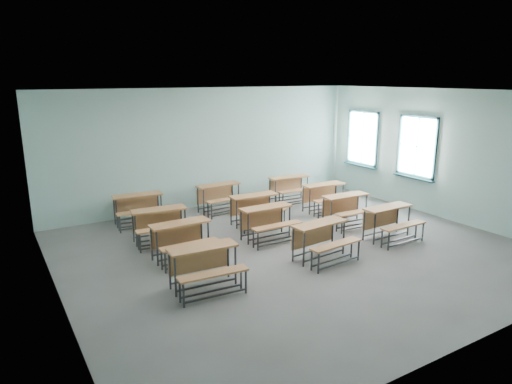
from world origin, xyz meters
TOP-DOWN VIEW (x-y plane):
  - room at (0.08, 0.03)m, footprint 9.04×8.04m
  - desk_unit_r0c0 at (-2.34, -0.68)m, footprint 1.21×0.86m
  - desk_unit_r0c1 at (0.16, -0.69)m, footprint 1.22×0.88m
  - desk_unit_r0c2 at (2.14, -0.57)m, footprint 1.17×0.80m
  - desk_unit_r1c0 at (-2.17, 0.73)m, footprint 1.17×0.79m
  - desk_unit_r1c1 at (-0.14, 0.80)m, footprint 1.17×0.79m
  - desk_unit_r1c2 at (2.04, 0.67)m, footprint 1.20×0.83m
  - desk_unit_r2c0 at (-2.21, 1.86)m, footprint 1.24×0.90m
  - desk_unit_r2c1 at (0.16, 1.82)m, footprint 1.20×0.84m
  - desk_unit_r2c2 at (2.32, 1.85)m, footprint 1.21×0.85m
  - desk_unit_r3c0 at (-2.23, 3.30)m, footprint 1.23×0.89m
  - desk_unit_r3c1 at (-0.07, 3.25)m, footprint 1.21×0.86m
  - desk_unit_r3c2 at (2.07, 3.07)m, footprint 1.20×0.84m

SIDE VIEW (x-z plane):
  - desk_unit_r0c0 at x=-2.34m, z-range 0.13..0.85m
  - desk_unit_r0c1 at x=0.16m, z-range 0.13..0.85m
  - desk_unit_r0c2 at x=2.14m, z-range 0.13..0.85m
  - desk_unit_r1c0 at x=-2.17m, z-range 0.13..0.85m
  - desk_unit_r1c1 at x=-0.14m, z-range 0.13..0.85m
  - desk_unit_r1c2 at x=2.04m, z-range 0.13..0.85m
  - desk_unit_r2c0 at x=-2.21m, z-range 0.13..0.85m
  - desk_unit_r2c1 at x=0.16m, z-range 0.13..0.85m
  - desk_unit_r2c2 at x=2.32m, z-range 0.13..0.85m
  - desk_unit_r3c0 at x=-2.23m, z-range 0.13..0.85m
  - desk_unit_r3c1 at x=-0.07m, z-range 0.13..0.85m
  - desk_unit_r3c2 at x=2.07m, z-range 0.13..0.85m
  - room at x=0.08m, z-range -0.02..3.22m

